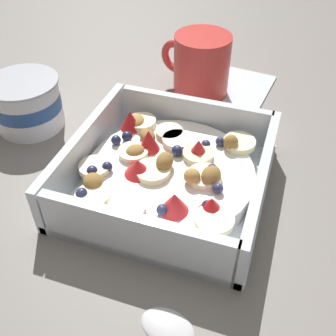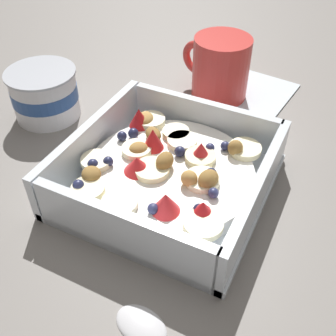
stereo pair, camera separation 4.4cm
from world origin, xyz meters
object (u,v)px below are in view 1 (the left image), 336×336
Objects in this scene: fruit_bowl at (167,174)px; yogurt_cup at (27,103)px; coffee_mug at (200,66)px; folded_napkin at (228,86)px.

yogurt_cup is (0.06, 0.21, 0.01)m from fruit_bowl.
coffee_mug is at bearing 5.54° from fruit_bowl.
fruit_bowl is 0.22m from yogurt_cup.
coffee_mug reaches higher than fruit_bowl.
fruit_bowl reaches higher than folded_napkin.
yogurt_cup is 0.24m from coffee_mug.
folded_napkin is (0.03, -0.04, -0.04)m from coffee_mug.
yogurt_cup is 0.86× the size of coffee_mug.
fruit_bowl is at bearing -174.46° from coffee_mug.
folded_napkin is (0.18, -0.23, -0.03)m from yogurt_cup.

